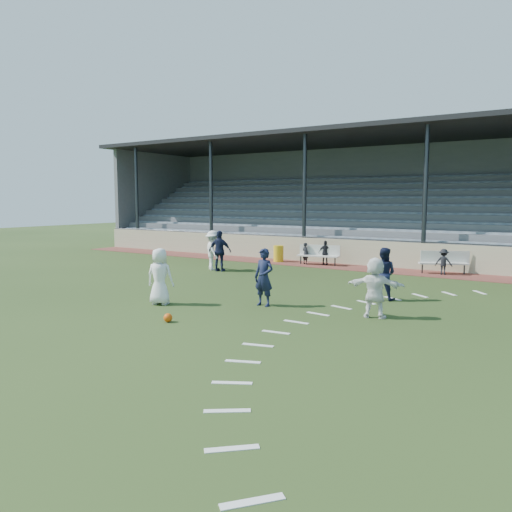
{
  "coord_description": "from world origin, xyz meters",
  "views": [
    {
      "loc": [
        8.8,
        -11.07,
        3.13
      ],
      "look_at": [
        0.0,
        2.5,
        1.3
      ],
      "focal_mm": 35.0,
      "sensor_mm": 36.0,
      "label": 1
    }
  ],
  "objects": [
    {
      "name": "trash_bin",
      "position": [
        -3.83,
        10.5,
        0.43
      ],
      "size": [
        0.51,
        0.51,
        0.81
      ],
      "primitive_type": "cylinder",
      "color": "gold",
      "rests_on": "cinder_track"
    },
    {
      "name": "bench_left",
      "position": [
        -1.6,
        10.52,
        0.58
      ],
      "size": [
        2.04,
        0.76,
        0.95
      ],
      "rotation": [
        0.0,
        0.0,
        0.16
      ],
      "color": "silver",
      "rests_on": "cinder_track"
    },
    {
      "name": "player_white_back",
      "position": [
        4.36,
        1.59,
        0.81
      ],
      "size": [
        1.57,
        0.75,
        1.63
      ],
      "primitive_type": "imported",
      "rotation": [
        0.0,
        0.0,
        3.33
      ],
      "color": "white",
      "rests_on": "ground"
    },
    {
      "name": "cinder_track",
      "position": [
        0.0,
        10.5,
        0.01
      ],
      "size": [
        34.0,
        2.0,
        0.02
      ],
      "primitive_type": "cube",
      "color": "brown",
      "rests_on": "ground"
    },
    {
      "name": "grandstand",
      "position": [
        0.01,
        16.26,
        2.2
      ],
      "size": [
        34.6,
        9.0,
        6.61
      ],
      "color": "slate",
      "rests_on": "ground"
    },
    {
      "name": "sub_right",
      "position": [
        4.17,
        10.43,
        0.56
      ],
      "size": [
        0.71,
        0.42,
        1.08
      ],
      "primitive_type": "imported",
      "rotation": [
        0.0,
        0.0,
        3.17
      ],
      "color": "black",
      "rests_on": "cinder_track"
    },
    {
      "name": "sub_left_far",
      "position": [
        -1.32,
        10.68,
        0.6
      ],
      "size": [
        0.73,
        0.44,
        1.16
      ],
      "primitive_type": "imported",
      "rotation": [
        0.0,
        0.0,
        3.39
      ],
      "color": "black",
      "rests_on": "cinder_track"
    },
    {
      "name": "retaining_wall",
      "position": [
        0.0,
        11.55,
        0.6
      ],
      "size": [
        34.0,
        0.18,
        1.2
      ],
      "primitive_type": "cube",
      "color": "#BAB28F",
      "rests_on": "ground"
    },
    {
      "name": "player_white_wing",
      "position": [
        -4.85,
        6.42,
        0.88
      ],
      "size": [
        1.3,
        1.21,
        1.76
      ],
      "primitive_type": "imported",
      "rotation": [
        0.0,
        0.0,
        2.49
      ],
      "color": "white",
      "rests_on": "ground"
    },
    {
      "name": "ground",
      "position": [
        0.0,
        0.0,
        0.0
      ],
      "size": [
        90.0,
        90.0,
        0.0
      ],
      "primitive_type": "plane",
      "color": "#283C18",
      "rests_on": "ground"
    },
    {
      "name": "sub_left_near",
      "position": [
        -2.25,
        10.39,
        0.54
      ],
      "size": [
        0.44,
        0.36,
        1.04
      ],
      "primitive_type": "imported",
      "rotation": [
        0.0,
        0.0,
        2.8
      ],
      "color": "black",
      "rests_on": "cinder_track"
    },
    {
      "name": "penalty_arc",
      "position": [
        4.12,
        0.0,
        0.01
      ],
      "size": [
        3.89,
        14.63,
        0.01
      ],
      "color": "white",
      "rests_on": "ground"
    },
    {
      "name": "football",
      "position": [
        0.08,
        -1.78,
        0.11
      ],
      "size": [
        0.23,
        0.23,
        0.23
      ],
      "primitive_type": "sphere",
      "color": "#D7500C",
      "rests_on": "ground"
    },
    {
      "name": "player_navy_wing",
      "position": [
        -4.32,
        6.26,
        0.89
      ],
      "size": [
        1.12,
        0.67,
        1.79
      ],
      "primitive_type": "imported",
      "rotation": [
        0.0,
        0.0,
        3.38
      ],
      "color": "#131936",
      "rests_on": "ground"
    },
    {
      "name": "player_white_lead",
      "position": [
        -1.63,
        -0.27,
        0.85
      ],
      "size": [
        0.96,
        0.77,
        1.7
      ],
      "primitive_type": "imported",
      "rotation": [
        0.0,
        0.0,
        3.46
      ],
      "color": "white",
      "rests_on": "ground"
    },
    {
      "name": "player_navy_mid",
      "position": [
        3.74,
        4.06,
        0.82
      ],
      "size": [
        0.82,
        0.64,
        1.65
      ],
      "primitive_type": "imported",
      "rotation": [
        0.0,
        0.0,
        3.17
      ],
      "color": "#131936",
      "rests_on": "ground"
    },
    {
      "name": "bench_right",
      "position": [
        4.09,
        10.85,
        0.58
      ],
      "size": [
        1.99,
        1.26,
        0.95
      ],
      "rotation": [
        0.0,
        0.0,
        0.43
      ],
      "color": "silver",
      "rests_on": "cinder_track"
    },
    {
      "name": "player_navy_lead",
      "position": [
        1.09,
        1.24,
        0.85
      ],
      "size": [
        0.64,
        0.43,
        1.71
      ],
      "primitive_type": "imported",
      "rotation": [
        0.0,
        0.0,
        -0.04
      ],
      "color": "#131936",
      "rests_on": "ground"
    }
  ]
}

